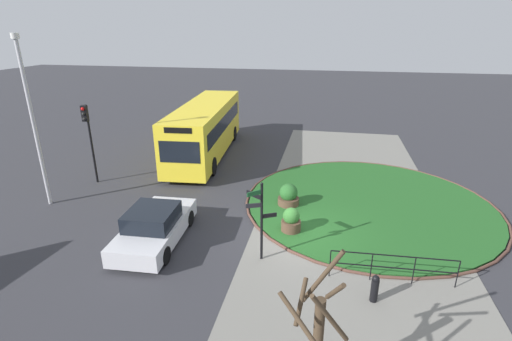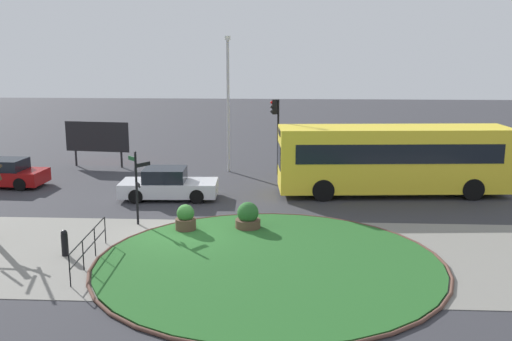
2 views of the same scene
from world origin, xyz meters
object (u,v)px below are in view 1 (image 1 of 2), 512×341
at_px(signpost_directional, 260,215).
at_px(lamppost_tall, 33,118).
at_px(bollard_foreground, 375,288).
at_px(street_tree_bare, 318,333).
at_px(traffic_light_near, 88,127).
at_px(planter_near_signpost, 288,196).
at_px(planter_kerbside, 291,222).
at_px(car_far_lane, 155,227).
at_px(bus_yellow, 205,128).

relative_size(signpost_directional, lamppost_tall, 0.39).
relative_size(signpost_directional, bollard_foreground, 3.22).
bearing_deg(street_tree_bare, signpost_directional, 23.43).
bearing_deg(lamppost_tall, traffic_light_near, -14.21).
relative_size(bollard_foreground, street_tree_bare, 0.26).
distance_m(bollard_foreground, lamppost_tall, 15.02).
relative_size(bollard_foreground, planter_near_signpost, 0.83).
relative_size(traffic_light_near, planter_near_signpost, 3.76).
distance_m(lamppost_tall, planter_kerbside, 11.73).
bearing_deg(car_far_lane, planter_kerbside, -74.09).
distance_m(signpost_directional, planter_kerbside, 2.51).
height_order(traffic_light_near, lamppost_tall, lamppost_tall).
xyz_separation_m(lamppost_tall, street_tree_bare, (-7.41, -12.44, -2.31)).
relative_size(lamppost_tall, street_tree_bare, 2.12).
bearing_deg(traffic_light_near, street_tree_bare, 39.21).
relative_size(signpost_directional, street_tree_bare, 0.83).
height_order(traffic_light_near, street_tree_bare, traffic_light_near).
xyz_separation_m(signpost_directional, bus_yellow, (10.72, 5.46, 0.01)).
bearing_deg(street_tree_bare, traffic_light_near, 49.54).
bearing_deg(bollard_foreground, lamppost_tall, 73.97).
distance_m(traffic_light_near, lamppost_tall, 2.90).
distance_m(planter_kerbside, street_tree_bare, 7.14).
bearing_deg(planter_kerbside, bus_yellow, 35.99).
height_order(signpost_directional, lamppost_tall, lamppost_tall).
height_order(signpost_directional, traffic_light_near, traffic_light_near).
height_order(bus_yellow, street_tree_bare, street_tree_bare).
height_order(car_far_lane, planter_near_signpost, car_far_lane).
distance_m(bus_yellow, planter_kerbside, 10.83).
height_order(traffic_light_near, planter_kerbside, traffic_light_near).
height_order(bollard_foreground, traffic_light_near, traffic_light_near).
xyz_separation_m(bollard_foreground, planter_kerbside, (3.54, 2.85, 0.02)).
bearing_deg(bus_yellow, lamppost_tall, -35.14).
height_order(lamppost_tall, planter_kerbside, lamppost_tall).
bearing_deg(lamppost_tall, street_tree_bare, -120.77).
height_order(bus_yellow, planter_near_signpost, bus_yellow).
distance_m(signpost_directional, bollard_foreground, 4.20).
distance_m(car_far_lane, lamppost_tall, 7.40).
bearing_deg(planter_near_signpost, signpost_directional, 173.50).
relative_size(planter_near_signpost, planter_kerbside, 1.03).
bearing_deg(lamppost_tall, bollard_foreground, -106.03).
bearing_deg(planter_near_signpost, street_tree_bare, -169.99).
relative_size(signpost_directional, bus_yellow, 0.27).
relative_size(bus_yellow, traffic_light_near, 2.64).
height_order(traffic_light_near, planter_near_signpost, traffic_light_near).
xyz_separation_m(traffic_light_near, street_tree_bare, (-10.04, -11.78, -1.29)).
bearing_deg(bollard_foreground, signpost_directional, 67.66).
relative_size(car_far_lane, planter_kerbside, 4.22).
relative_size(bollard_foreground, planter_kerbside, 0.85).
xyz_separation_m(bollard_foreground, traffic_light_near, (6.67, 13.36, 2.52)).
height_order(planter_near_signpost, street_tree_bare, street_tree_bare).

